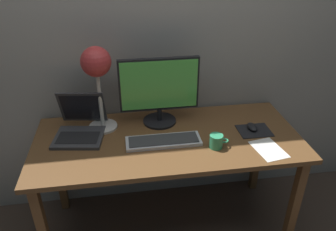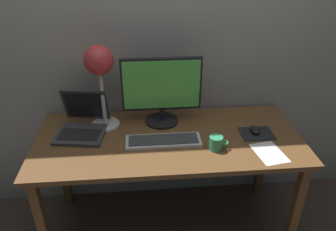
# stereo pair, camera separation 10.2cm
# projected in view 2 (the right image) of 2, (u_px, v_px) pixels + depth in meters

# --- Properties ---
(ground_plane) EXTENTS (4.80, 4.80, 0.00)m
(ground_plane) POSITION_uv_depth(u_px,v_px,m) (169.00, 224.00, 2.34)
(ground_plane) COLOR #47382D
(ground_plane) RESTS_ON ground
(back_wall) EXTENTS (4.80, 0.06, 2.60)m
(back_wall) POSITION_uv_depth(u_px,v_px,m) (163.00, 27.00, 2.05)
(back_wall) COLOR #9E998E
(back_wall) RESTS_ON ground
(desk) EXTENTS (1.60, 0.70, 0.74)m
(desk) POSITION_uv_depth(u_px,v_px,m) (169.00, 148.00, 2.02)
(desk) COLOR brown
(desk) RESTS_ON ground
(monitor) EXTENTS (0.49, 0.21, 0.43)m
(monitor) POSITION_uv_depth(u_px,v_px,m) (162.00, 89.00, 2.03)
(monitor) COLOR black
(monitor) RESTS_ON desk
(keyboard_main) EXTENTS (0.44, 0.14, 0.03)m
(keyboard_main) POSITION_uv_depth(u_px,v_px,m) (163.00, 141.00, 1.92)
(keyboard_main) COLOR silver
(keyboard_main) RESTS_ON desk
(laptop) EXTENTS (0.33, 0.36, 0.25)m
(laptop) POSITION_uv_depth(u_px,v_px,m) (83.00, 120.00, 2.02)
(laptop) COLOR #38383A
(laptop) RESTS_ON desk
(desk_lamp) EXTENTS (0.18, 0.18, 0.53)m
(desk_lamp) POSITION_uv_depth(u_px,v_px,m) (99.00, 67.00, 1.91)
(desk_lamp) COLOR beige
(desk_lamp) RESTS_ON desk
(mousepad) EXTENTS (0.20, 0.16, 0.00)m
(mousepad) POSITION_uv_depth(u_px,v_px,m) (257.00, 134.00, 2.01)
(mousepad) COLOR black
(mousepad) RESTS_ON desk
(mouse) EXTENTS (0.06, 0.10, 0.03)m
(mouse) POSITION_uv_depth(u_px,v_px,m) (255.00, 130.00, 2.02)
(mouse) COLOR black
(mouse) RESTS_ON mousepad
(coffee_mug) EXTENTS (0.11, 0.08, 0.08)m
(coffee_mug) POSITION_uv_depth(u_px,v_px,m) (216.00, 143.00, 1.85)
(coffee_mug) COLOR #339966
(coffee_mug) RESTS_ON desk
(paper_sheet_near_mouse) EXTENTS (0.18, 0.23, 0.00)m
(paper_sheet_near_mouse) POSITION_uv_depth(u_px,v_px,m) (269.00, 153.00, 1.84)
(paper_sheet_near_mouse) COLOR white
(paper_sheet_near_mouse) RESTS_ON desk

